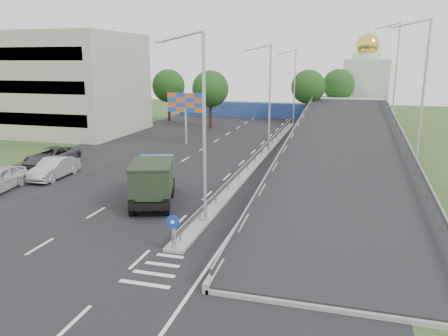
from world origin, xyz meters
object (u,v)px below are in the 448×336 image
(sign_bollard, at_px, (174,232))
(church, at_px, (365,83))
(lamp_post_near, at_px, (201,119))
(parked_car_b, at_px, (54,168))
(lamp_post_far, at_px, (293,83))
(parked_car_c, at_px, (52,156))
(billboard, at_px, (186,106))
(lamp_post_mid, at_px, (268,93))
(dump_truck, at_px, (153,179))

(sign_bollard, xyz_separation_m, church, (10.00, 57.83, 4.28))
(lamp_post_near, height_order, church, church)
(lamp_post_near, xyz_separation_m, parked_car_b, (-13.98, 6.19, -5.01))
(church, bearing_deg, lamp_post_near, -100.38)
(lamp_post_far, xyz_separation_m, church, (9.89, 14.00, -0.50))
(parked_car_c, bearing_deg, billboard, 59.68)
(billboard, bearing_deg, parked_car_c, -123.28)
(sign_bollard, xyz_separation_m, billboard, (-9.00, 25.83, 3.15))
(lamp_post_mid, relative_size, parked_car_c, 1.85)
(lamp_post_far, relative_size, billboard, 1.83)
(billboard, bearing_deg, church, 59.30)
(sign_bollard, height_order, parked_car_b, sign_bollard)
(parked_car_c, bearing_deg, sign_bollard, -36.32)
(church, bearing_deg, lamp_post_far, -125.24)
(church, xyz_separation_m, parked_car_c, (-26.89, -44.02, -4.55))
(lamp_post_near, distance_m, dump_truck, 6.62)
(lamp_post_far, distance_m, parked_car_c, 34.86)
(dump_truck, height_order, parked_car_b, dump_truck)
(sign_bollard, distance_m, lamp_post_mid, 24.30)
(dump_truck, height_order, parked_car_c, dump_truck)
(lamp_post_near, bearing_deg, parked_car_c, 149.57)
(lamp_post_mid, distance_m, dump_truck, 18.15)
(lamp_post_mid, distance_m, church, 35.41)
(lamp_post_far, distance_m, dump_truck, 37.62)
(lamp_post_near, relative_size, parked_car_c, 1.85)
(sign_bollard, relative_size, lamp_post_near, 0.17)
(billboard, xyz_separation_m, parked_car_c, (-7.89, -12.02, -3.43))
(sign_bollard, relative_size, parked_car_b, 0.35)
(lamp_post_far, bearing_deg, sign_bollard, -90.14)
(lamp_post_far, bearing_deg, billboard, -116.84)
(lamp_post_far, xyz_separation_m, billboard, (-9.11, -18.00, -1.62))
(sign_bollard, bearing_deg, dump_truck, 121.25)
(sign_bollard, bearing_deg, lamp_post_far, 89.86)
(dump_truck, bearing_deg, lamp_post_far, 65.07)
(parked_car_c, bearing_deg, lamp_post_far, 63.44)
(billboard, relative_size, parked_car_c, 1.01)
(dump_truck, bearing_deg, lamp_post_near, -52.99)
(billboard, distance_m, dump_truck, 19.95)
(lamp_post_near, bearing_deg, sign_bollard, -91.64)
(billboard, distance_m, parked_car_b, 16.89)
(lamp_post_far, bearing_deg, lamp_post_mid, -90.00)
(lamp_post_mid, height_order, dump_truck, lamp_post_mid)
(parked_car_b, bearing_deg, lamp_post_mid, 42.72)
(dump_truck, distance_m, parked_car_c, 14.70)
(church, distance_m, parked_car_b, 53.63)
(dump_truck, relative_size, parked_car_b, 1.39)
(lamp_post_mid, bearing_deg, lamp_post_far, 90.00)
(sign_bollard, height_order, lamp_post_near, lamp_post_near)
(parked_car_c, bearing_deg, parked_car_b, -48.53)
(church, height_order, parked_car_c, church)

